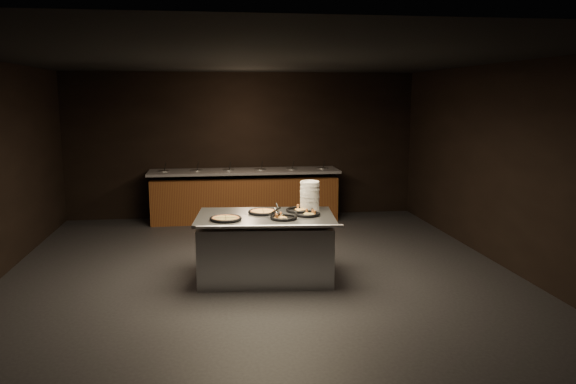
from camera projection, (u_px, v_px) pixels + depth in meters
name	position (u px, v px, depth m)	size (l,w,h in m)	color
room	(260.00, 171.00, 7.40)	(7.02, 8.02, 2.92)	black
salad_bar	(245.00, 198.00, 11.05)	(3.70, 0.83, 1.18)	brown
serving_counter	(266.00, 248.00, 7.52)	(1.91, 1.33, 0.87)	#B8BBC0
plate_stack	(310.00, 195.00, 7.82)	(0.27, 0.27, 0.39)	white
pan_veggie_whole	(226.00, 219.00, 7.16)	(0.41, 0.41, 0.04)	black
pan_cheese_whole	(263.00, 212.00, 7.58)	(0.41, 0.41, 0.04)	black
pan_cheese_slices_a	(300.00, 210.00, 7.70)	(0.38, 0.38, 0.04)	black
pan_cheese_slices_b	(284.00, 217.00, 7.22)	(0.35, 0.35, 0.04)	black
pan_veggie_slices	(307.00, 214.00, 7.44)	(0.34, 0.34, 0.04)	black
server_left	(277.00, 210.00, 7.44)	(0.13, 0.32, 0.16)	#B8BBC0
server_right	(278.00, 214.00, 7.18)	(0.28, 0.26, 0.17)	#B8BBC0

